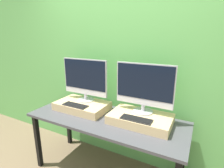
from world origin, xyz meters
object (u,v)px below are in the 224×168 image
Objects in this scene: keyboard_left at (75,105)px; monitor_right at (144,87)px; monitor_left at (85,79)px; keyboard_right at (136,119)px.

monitor_right reaches higher than keyboard_left.
keyboard_left is (0.00, -0.21, -0.28)m from monitor_left.
monitor_right is 1.99× the size of keyboard_right.
monitor_left is at bearing 180.00° from monitor_right.
monitor_right reaches higher than keyboard_right.
monitor_right is (0.77, 0.21, 0.28)m from keyboard_left.
monitor_right is 0.35m from keyboard_right.
keyboard_left is 0.77m from keyboard_right.
keyboard_left is at bearing -164.69° from monitor_right.
monitor_right is at bearing 0.00° from monitor_left.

